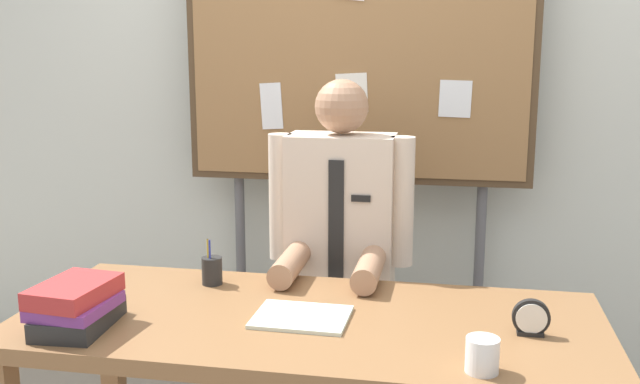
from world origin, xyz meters
The scene contains 9 objects.
back_wall centered at (0.00, 1.21, 1.35)m, with size 6.40×0.08×2.70m, color silver.
desk centered at (0.00, 0.00, 0.65)m, with size 1.77×0.77×0.74m.
person centered at (0.00, 0.60, 0.66)m, with size 0.55×0.56×1.43m.
bulletin_board centered at (0.00, 1.01, 1.55)m, with size 1.47×0.09×2.18m.
book_stack centered at (-0.64, -0.21, 0.81)m, with size 0.21×0.28×0.14m.
open_notebook centered at (-0.02, -0.02, 0.75)m, with size 0.28×0.23×0.01m, color silver.
desk_clock centered at (0.65, -0.02, 0.79)m, with size 0.11×0.04×0.11m.
coffee_mug centered at (0.50, -0.28, 0.79)m, with size 0.08×0.08×0.09m, color white.
pen_holder centered at (-0.39, 0.24, 0.79)m, with size 0.07×0.07×0.16m.
Camera 1 is at (0.42, -2.01, 1.55)m, focal length 40.32 mm.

